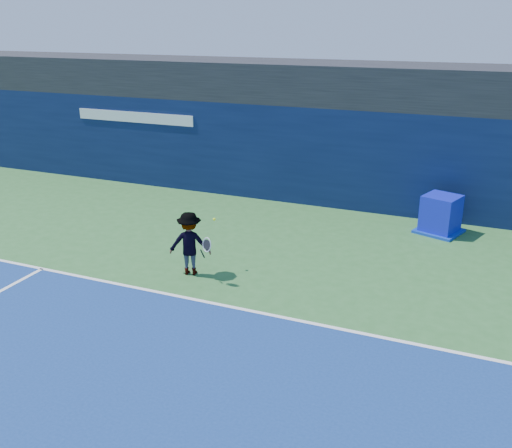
% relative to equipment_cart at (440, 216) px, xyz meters
% --- Properties ---
extents(ground, '(80.00, 80.00, 0.00)m').
position_rel_equipment_cart_xyz_m(ground, '(-3.22, -9.08, -0.47)').
color(ground, '#2E672E').
rests_on(ground, ground).
extents(baseline, '(24.00, 0.10, 0.01)m').
position_rel_equipment_cart_xyz_m(baseline, '(-3.22, -6.08, -0.46)').
color(baseline, white).
rests_on(baseline, ground).
extents(stadium_band, '(36.00, 3.00, 1.20)m').
position_rel_equipment_cart_xyz_m(stadium_band, '(-3.22, 2.42, 3.13)').
color(stadium_band, black).
rests_on(stadium_band, back_wall_assembly).
extents(back_wall_assembly, '(36.00, 1.03, 3.00)m').
position_rel_equipment_cart_xyz_m(back_wall_assembly, '(-3.23, 1.42, 1.03)').
color(back_wall_assembly, '#0A163A').
rests_on(back_wall_assembly, ground).
extents(equipment_cart, '(1.37, 1.37, 1.04)m').
position_rel_equipment_cart_xyz_m(equipment_cart, '(0.00, 0.00, 0.00)').
color(equipment_cart, '#0C14B0').
rests_on(equipment_cart, ground).
extents(tennis_player, '(1.26, 0.83, 1.46)m').
position_rel_equipment_cart_xyz_m(tennis_player, '(-4.93, -4.95, 0.26)').
color(tennis_player, white).
rests_on(tennis_player, ground).
extents(tennis_ball, '(0.07, 0.07, 0.07)m').
position_rel_equipment_cart_xyz_m(tennis_ball, '(-4.55, -4.45, 0.72)').
color(tennis_ball, '#CBF11A').
rests_on(tennis_ball, ground).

